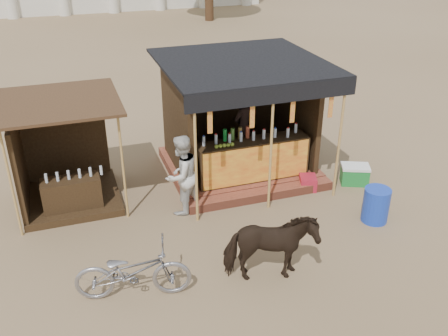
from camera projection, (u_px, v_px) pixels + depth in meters
ground at (252, 258)px, 9.25m from camera, size 120.00×120.00×0.00m
main_stall at (240, 133)px, 11.90m from camera, size 3.60×3.61×2.78m
secondary_stall at (60, 167)px, 10.69m from camera, size 2.40×2.40×2.38m
cow at (270, 248)px, 8.43m from camera, size 1.66×1.00×1.31m
motorbike at (133, 271)px, 8.13m from camera, size 2.00×1.05×1.00m
bystander at (182, 175)px, 10.31m from camera, size 1.07×1.01×1.74m
blue_barrel at (376, 205)px, 10.22m from camera, size 0.55×0.55×0.74m
red_crate at (308, 183)px, 11.49m from camera, size 0.48×0.50×0.32m
cooler at (355, 174)px, 11.71m from camera, size 0.76×0.66×0.46m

